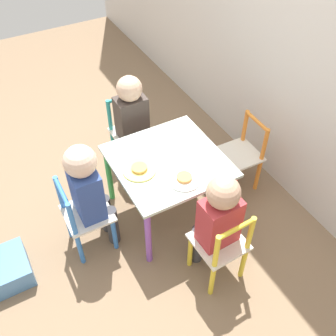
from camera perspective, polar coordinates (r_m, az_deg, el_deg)
name	(u,v)px	position (r m, az deg, el deg)	size (l,w,h in m)	color
ground_plane	(168,210)	(2.62, 0.00, -6.07)	(6.00, 6.00, 0.00)	#7F664C
kids_table	(168,167)	(2.33, 0.00, 0.13)	(0.63, 0.63, 0.46)	silver
chair_blue	(84,216)	(2.31, -12.08, -6.88)	(0.26, 0.26, 0.53)	silver
chair_yellow	(221,247)	(2.15, 7.70, -11.26)	(0.27, 0.27, 0.53)	silver
chair_teal	(130,134)	(2.79, -5.52, 4.98)	(0.26, 0.26, 0.53)	silver
chair_orange	(241,155)	(2.65, 10.56, 1.81)	(0.27, 0.27, 0.53)	silver
child_front	(89,188)	(2.16, -11.41, -2.91)	(0.20, 0.22, 0.76)	#38383D
child_right	(217,217)	(2.03, 7.17, -7.08)	(0.22, 0.21, 0.74)	#38383D
child_left	(132,117)	(2.63, -5.23, 7.40)	(0.22, 0.20, 0.74)	#7A6B5B
plate_front	(139,169)	(2.22, -4.18, -0.20)	(0.19, 0.19, 0.03)	#EADB66
plate_right	(184,179)	(2.17, 2.36, -1.55)	(0.19, 0.19, 0.03)	white
storage_bin	(7,269)	(2.46, -22.27, -13.44)	(0.27, 0.24, 0.14)	#4C7FB7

